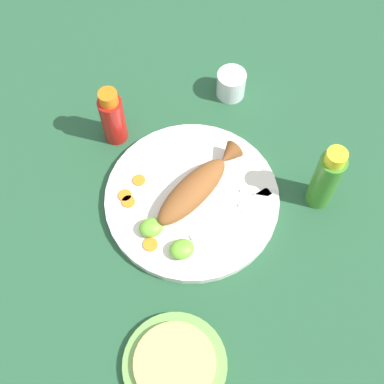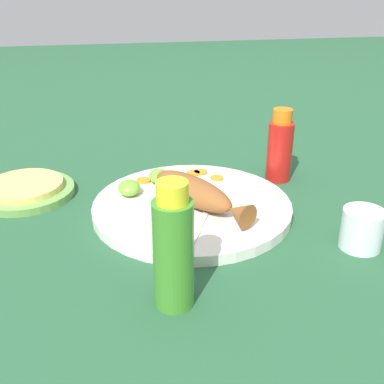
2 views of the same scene
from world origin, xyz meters
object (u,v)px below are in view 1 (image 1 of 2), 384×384
main_plate (192,199)px  salt_cup (231,85)px  fork_far (236,211)px  tortilla_plate (175,365)px  hot_sauce_bottle_red (113,117)px  fried_fish (196,187)px  fork_near (236,188)px  hot_sauce_bottle_green (326,179)px

main_plate → salt_cup: size_ratio=5.46×
fork_far → tortilla_plate: size_ratio=1.01×
hot_sauce_bottle_red → tortilla_plate: 0.49m
fried_fish → hot_sauce_bottle_red: (0.12, -0.19, 0.03)m
fork_near → hot_sauce_bottle_red: 0.28m
fork_near → salt_cup: (-0.07, -0.24, 0.01)m
fork_far → hot_sauce_bottle_green: 0.18m
tortilla_plate → salt_cup: bearing=-117.9°
hot_sauce_bottle_green → salt_cup: (0.08, -0.30, -0.05)m
fried_fish → tortilla_plate: (0.13, 0.30, -0.03)m
main_plate → hot_sauce_bottle_green: size_ratio=2.03×
main_plate → fork_near: bearing=175.8°
tortilla_plate → fork_near: bearing=-125.9°
main_plate → hot_sauce_bottle_red: (0.11, -0.19, 0.06)m
hot_sauce_bottle_green → salt_cup: 0.31m
main_plate → tortilla_plate: (0.12, 0.29, -0.00)m
salt_cup → hot_sauce_bottle_green: bearing=105.5°
fried_fish → hot_sauce_bottle_green: 0.24m
fork_far → salt_cup: salt_cup is taller
fried_fish → tortilla_plate: size_ratio=1.19×
hot_sauce_bottle_green → fork_near: bearing=-21.4°
fried_fish → tortilla_plate: 0.33m
tortilla_plate → hot_sauce_bottle_red: bearing=-91.3°
fried_fish → salt_cup: 0.27m
hot_sauce_bottle_red → main_plate: bearing=119.1°
fork_far → hot_sauce_bottle_green: (-0.17, 0.01, 0.06)m
fork_far → fried_fish: bearing=118.9°
hot_sauce_bottle_red → hot_sauce_bottle_green: bearing=143.3°
hot_sauce_bottle_green → tortilla_plate: 0.43m
fork_near → tortilla_plate: bearing=-98.5°
fried_fish → fork_near: 0.08m
fork_far → salt_cup: (-0.09, -0.29, 0.01)m
salt_cup → tortilla_plate: salt_cup is taller
salt_cup → tortilla_plate: bearing=62.1°
main_plate → tortilla_plate: main_plate is taller
fried_fish → hot_sauce_bottle_red: 0.22m
main_plate → salt_cup: 0.28m
fork_near → tortilla_plate: 0.36m
main_plate → hot_sauce_bottle_green: hot_sauce_bottle_green is taller
fried_fish → hot_sauce_bottle_red: hot_sauce_bottle_red is taller
main_plate → fork_far: size_ratio=1.90×
fork_far → hot_sauce_bottle_green: bearing=-20.3°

